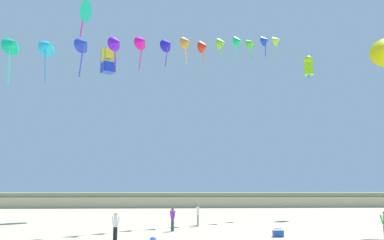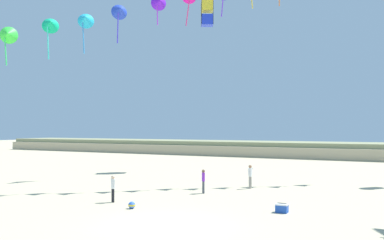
{
  "view_description": "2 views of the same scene",
  "coord_description": "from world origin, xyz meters",
  "px_view_note": "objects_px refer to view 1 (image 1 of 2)",
  "views": [
    {
      "loc": [
        -2.8,
        -18.62,
        2.69
      ],
      "look_at": [
        -0.82,
        12.21,
        7.94
      ],
      "focal_mm": 38.0,
      "sensor_mm": 36.0,
      "label": 1
    },
    {
      "loc": [
        8.96,
        -14.63,
        4.05
      ],
      "look_at": [
        -3.4,
        8.84,
        4.63
      ],
      "focal_mm": 38.0,
      "sensor_mm": 36.0,
      "label": 2
    }
  ],
  "objects_px": {
    "person_mid_center": "(173,217)",
    "beach_cooler": "(278,233)",
    "person_far_left": "(115,225)",
    "large_kite_high_solo": "(309,67)",
    "person_near_left": "(198,213)",
    "large_kite_mid_trail": "(83,11)",
    "beach_ball": "(153,240)",
    "large_kite_outer_drift": "(108,61)"
  },
  "relations": [
    {
      "from": "person_mid_center",
      "to": "beach_cooler",
      "type": "xyz_separation_m",
      "value": [
        5.95,
        -3.49,
        -0.65
      ]
    },
    {
      "from": "person_far_left",
      "to": "large_kite_high_solo",
      "type": "height_order",
      "value": "large_kite_high_solo"
    },
    {
      "from": "person_near_left",
      "to": "large_kite_mid_trail",
      "type": "bearing_deg",
      "value": 157.32
    },
    {
      "from": "large_kite_high_solo",
      "to": "beach_cooler",
      "type": "relative_size",
      "value": 4.62
    },
    {
      "from": "beach_ball",
      "to": "large_kite_outer_drift",
      "type": "bearing_deg",
      "value": 105.2
    },
    {
      "from": "large_kite_outer_drift",
      "to": "beach_cooler",
      "type": "bearing_deg",
      "value": -54.87
    },
    {
      "from": "large_kite_outer_drift",
      "to": "beach_cooler",
      "type": "height_order",
      "value": "large_kite_outer_drift"
    },
    {
      "from": "person_far_left",
      "to": "beach_ball",
      "type": "relative_size",
      "value": 4.1
    },
    {
      "from": "beach_cooler",
      "to": "person_near_left",
      "type": "bearing_deg",
      "value": 120.66
    },
    {
      "from": "beach_ball",
      "to": "person_far_left",
      "type": "bearing_deg",
      "value": 154.04
    },
    {
      "from": "person_far_left",
      "to": "beach_cooler",
      "type": "bearing_deg",
      "value": 10.3
    },
    {
      "from": "large_kite_outer_drift",
      "to": "person_near_left",
      "type": "bearing_deg",
      "value": -52.33
    },
    {
      "from": "person_far_left",
      "to": "beach_ball",
      "type": "distance_m",
      "value": 2.31
    },
    {
      "from": "beach_ball",
      "to": "large_kite_mid_trail",
      "type": "bearing_deg",
      "value": 117.06
    },
    {
      "from": "large_kite_mid_trail",
      "to": "large_kite_outer_drift",
      "type": "relative_size",
      "value": 1.39
    },
    {
      "from": "large_kite_mid_trail",
      "to": "large_kite_outer_drift",
      "type": "bearing_deg",
      "value": 78.81
    },
    {
      "from": "person_near_left",
      "to": "person_mid_center",
      "type": "xyz_separation_m",
      "value": [
        -1.91,
        -3.32,
        -0.06
      ]
    },
    {
      "from": "person_near_left",
      "to": "person_far_left",
      "type": "xyz_separation_m",
      "value": [
        -4.95,
        -8.45,
        -0.07
      ]
    },
    {
      "from": "beach_cooler",
      "to": "beach_ball",
      "type": "distance_m",
      "value": 7.47
    },
    {
      "from": "large_kite_outer_drift",
      "to": "beach_ball",
      "type": "xyz_separation_m",
      "value": [
        5.55,
        -20.45,
        -15.71
      ]
    },
    {
      "from": "person_mid_center",
      "to": "large_kite_mid_trail",
      "type": "distance_m",
      "value": 20.55
    },
    {
      "from": "person_far_left",
      "to": "large_kite_outer_drift",
      "type": "relative_size",
      "value": 0.59
    },
    {
      "from": "large_kite_mid_trail",
      "to": "beach_ball",
      "type": "distance_m",
      "value": 23.64
    },
    {
      "from": "person_far_left",
      "to": "large_kite_outer_drift",
      "type": "distance_m",
      "value": 24.87
    },
    {
      "from": "person_near_left",
      "to": "person_mid_center",
      "type": "relative_size",
      "value": 1.07
    },
    {
      "from": "beach_ball",
      "to": "person_near_left",
      "type": "bearing_deg",
      "value": 72.51
    },
    {
      "from": "large_kite_mid_trail",
      "to": "beach_cooler",
      "type": "bearing_deg",
      "value": -38.17
    },
    {
      "from": "large_kite_high_solo",
      "to": "large_kite_mid_trail",
      "type": "bearing_deg",
      "value": -161.2
    },
    {
      "from": "large_kite_mid_trail",
      "to": "beach_ball",
      "type": "bearing_deg",
      "value": -62.94
    },
    {
      "from": "person_near_left",
      "to": "beach_ball",
      "type": "xyz_separation_m",
      "value": [
        -2.97,
        -9.41,
        -0.75
      ]
    },
    {
      "from": "person_mid_center",
      "to": "large_kite_mid_trail",
      "type": "height_order",
      "value": "large_kite_mid_trail"
    },
    {
      "from": "person_mid_center",
      "to": "large_kite_mid_trail",
      "type": "bearing_deg",
      "value": 136.95
    },
    {
      "from": "person_near_left",
      "to": "beach_ball",
      "type": "bearing_deg",
      "value": -107.49
    },
    {
      "from": "beach_cooler",
      "to": "beach_ball",
      "type": "bearing_deg",
      "value": -159.64
    },
    {
      "from": "person_near_left",
      "to": "beach_cooler",
      "type": "xyz_separation_m",
      "value": [
        4.04,
        -6.81,
        -0.72
      ]
    },
    {
      "from": "large_kite_mid_trail",
      "to": "person_near_left",
      "type": "bearing_deg",
      "value": -22.68
    },
    {
      "from": "person_mid_center",
      "to": "person_far_left",
      "type": "relative_size",
      "value": 1.01
    },
    {
      "from": "person_mid_center",
      "to": "large_kite_high_solo",
      "type": "relative_size",
      "value": 0.56
    },
    {
      "from": "large_kite_outer_drift",
      "to": "person_far_left",
      "type": "bearing_deg",
      "value": -79.61
    },
    {
      "from": "person_near_left",
      "to": "person_far_left",
      "type": "distance_m",
      "value": 9.79
    },
    {
      "from": "large_kite_mid_trail",
      "to": "large_kite_high_solo",
      "type": "distance_m",
      "value": 24.55
    },
    {
      "from": "large_kite_high_solo",
      "to": "person_mid_center",
      "type": "bearing_deg",
      "value": -134.68
    }
  ]
}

